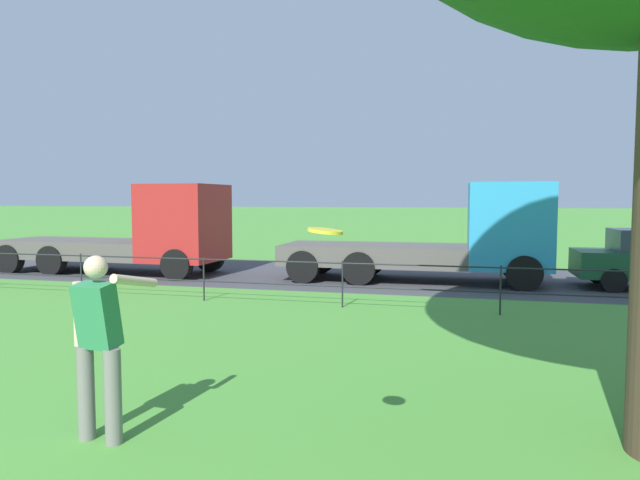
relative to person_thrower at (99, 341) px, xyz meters
name	(u,v)px	position (x,y,z in m)	size (l,w,h in m)	color
street_strip	(273,273)	(-2.37, 12.02, -0.97)	(80.00, 6.15, 0.01)	#424247
park_fence	(204,272)	(-2.37, 7.15, -0.31)	(32.32, 0.04, 1.00)	#232328
person_thrower	(99,341)	(0.00, 0.00, 0.00)	(0.58, 0.77, 1.79)	slate
frisbee	(325,231)	(2.34, -0.49, 1.11)	(0.30, 0.30, 0.05)	yellow
flatbed_truck_right	(142,234)	(-6.32, 10.99, 0.25)	(7.33, 2.51, 2.75)	#B22323
flatbed_truck_far_right	(452,239)	(3.04, 11.47, 0.25)	(7.33, 2.52, 2.75)	#2D99D1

